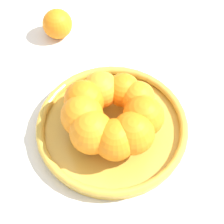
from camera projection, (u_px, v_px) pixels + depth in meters
name	position (u px, v px, depth m)	size (l,w,h in m)	color
ground_plane	(112.00, 131.00, 0.76)	(4.00, 4.00, 0.00)	silver
fruit_bowl	(112.00, 127.00, 0.74)	(0.30, 0.30, 0.03)	gold
orange_pile	(110.00, 115.00, 0.69)	(0.19, 0.19, 0.08)	orange
stray_orange	(57.00, 24.00, 0.88)	(0.07, 0.07, 0.07)	orange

